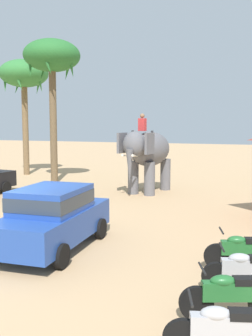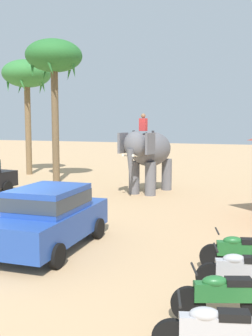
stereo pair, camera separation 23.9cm
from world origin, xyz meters
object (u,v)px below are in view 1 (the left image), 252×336
at_px(elephant_with_mahout, 148,153).
at_px(motorcycle_nearest_camera, 226,330).
at_px(palm_tree_left_of_road, 52,60).
at_px(palm_tree_near_hut, 24,77).
at_px(motorcycle_mid_row, 247,270).
at_px(motorcycle_fourth_in_row, 243,250).
at_px(motorcycle_second_in_row, 231,294).
at_px(car_sedan_foreground, 53,216).

relative_size(elephant_with_mahout, motorcycle_nearest_camera, 2.28).
height_order(elephant_with_mahout, palm_tree_left_of_road, palm_tree_left_of_road).
height_order(palm_tree_near_hut, palm_tree_left_of_road, palm_tree_left_of_road).
xyz_separation_m(motorcycle_mid_row, motorcycle_fourth_in_row, (-0.19, 1.24, 0.00)).
height_order(motorcycle_nearest_camera, palm_tree_left_of_road, palm_tree_left_of_road).
bearing_deg(elephant_with_mahout, palm_tree_near_hut, 160.01).
height_order(motorcycle_nearest_camera, motorcycle_mid_row, same).
bearing_deg(motorcycle_fourth_in_row, palm_tree_near_hut, 140.50).
relative_size(elephant_with_mahout, motorcycle_fourth_in_row, 2.27).
xyz_separation_m(motorcycle_second_in_row, palm_tree_near_hut, (-15.28, 15.07, 6.04)).
bearing_deg(elephant_with_mahout, motorcycle_fourth_in_row, -59.04).
height_order(motorcycle_fourth_in_row, palm_tree_left_of_road, palm_tree_left_of_road).
xyz_separation_m(motorcycle_second_in_row, palm_tree_left_of_road, (-11.53, 12.62, 6.53)).
bearing_deg(elephant_with_mahout, motorcycle_second_in_row, -64.74).
relative_size(car_sedan_foreground, motorcycle_fourth_in_row, 2.41).
xyz_separation_m(car_sedan_foreground, elephant_with_mahout, (-0.51, 9.34, 1.06)).
height_order(motorcycle_second_in_row, motorcycle_fourth_in_row, same).
bearing_deg(palm_tree_left_of_road, motorcycle_fourth_in_row, -41.33).
bearing_deg(palm_tree_near_hut, motorcycle_nearest_camera, -46.70).
relative_size(elephant_with_mahout, palm_tree_near_hut, 0.52).
height_order(car_sedan_foreground, palm_tree_near_hut, palm_tree_near_hut).
relative_size(elephant_with_mahout, palm_tree_left_of_road, 0.49).
height_order(motorcycle_nearest_camera, motorcycle_fourth_in_row, same).
bearing_deg(car_sedan_foreground, motorcycle_second_in_row, -23.58).
bearing_deg(palm_tree_left_of_road, motorcycle_nearest_camera, -50.02).
distance_m(motorcycle_nearest_camera, motorcycle_second_in_row, 1.23).
xyz_separation_m(motorcycle_second_in_row, motorcycle_mid_row, (0.15, 1.26, 0.00)).
height_order(car_sedan_foreground, motorcycle_mid_row, car_sedan_foreground).
relative_size(motorcycle_fourth_in_row, palm_tree_near_hut, 0.23).
bearing_deg(motorcycle_mid_row, elephant_with_mahout, 118.60).
distance_m(elephant_with_mahout, motorcycle_fourth_in_row, 10.59).
relative_size(motorcycle_nearest_camera, motorcycle_fourth_in_row, 0.99).
relative_size(car_sedan_foreground, motorcycle_mid_row, 2.42).
distance_m(elephant_with_mahout, motorcycle_mid_row, 11.75).
distance_m(motorcycle_second_in_row, motorcycle_fourth_in_row, 2.50).
relative_size(car_sedan_foreground, elephant_with_mahout, 1.06).
height_order(motorcycle_second_in_row, palm_tree_near_hut, palm_tree_near_hut).
bearing_deg(motorcycle_nearest_camera, elephant_with_mahout, 113.38).
bearing_deg(motorcycle_mid_row, motorcycle_second_in_row, -97.01).
relative_size(car_sedan_foreground, palm_tree_left_of_road, 0.52).
relative_size(motorcycle_mid_row, motorcycle_fourth_in_row, 1.00).
xyz_separation_m(motorcycle_nearest_camera, motorcycle_mid_row, (0.08, 2.48, 0.00)).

